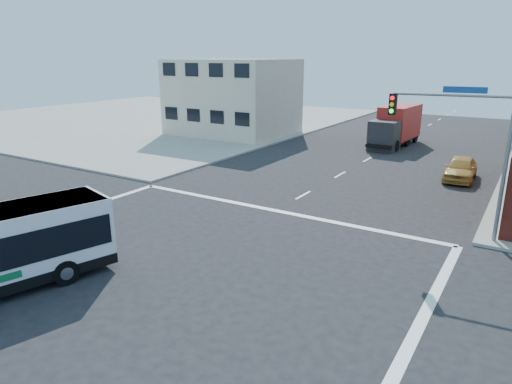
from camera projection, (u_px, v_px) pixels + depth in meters
The scene contains 6 objects.
ground at pixel (155, 278), 17.68m from camera, with size 120.00×120.00×0.00m, color black.
sidewalk_nw at pixel (148, 117), 63.88m from camera, with size 50.00×50.00×0.15m, color gray.
building_west at pixel (233, 97), 49.56m from camera, with size 12.06×10.06×8.00m.
signal_mast_ne at pixel (466, 133), 20.30m from camera, with size 7.91×1.13×8.07m.
box_truck at pixel (396, 127), 43.50m from camera, with size 2.93×8.47×3.75m.
parked_car at pixel (461, 168), 31.60m from camera, with size 1.91×4.76×1.62m, color #BE8E3C.
Camera 1 is at (11.81, -11.49, 8.24)m, focal length 32.00 mm.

